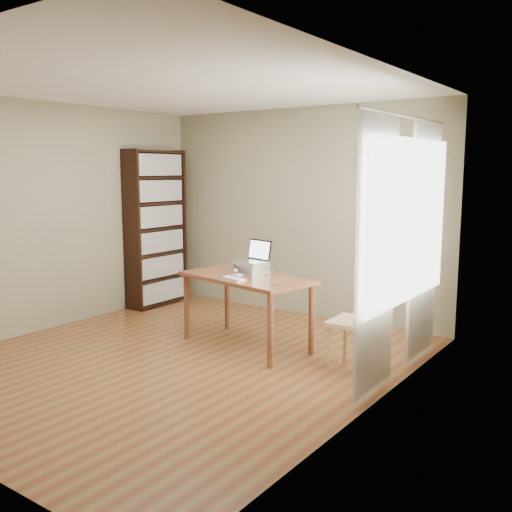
{
  "coord_description": "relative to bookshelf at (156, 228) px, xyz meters",
  "views": [
    {
      "loc": [
        3.73,
        -3.92,
        1.83
      ],
      "look_at": [
        0.43,
        0.71,
        0.97
      ],
      "focal_mm": 40.0,
      "sensor_mm": 36.0,
      "label": 1
    }
  ],
  "objects": [
    {
      "name": "desk",
      "position": [
        2.13,
        -0.82,
        -0.4
      ],
      "size": [
        1.51,
        0.95,
        0.75
      ],
      "rotation": [
        0.0,
        0.0,
        -0.19
      ],
      "color": "brown",
      "rests_on": "ground"
    },
    {
      "name": "curtains",
      "position": [
        3.75,
        -0.75,
        0.12
      ],
      "size": [
        0.03,
        1.9,
        2.25
      ],
      "color": "white",
      "rests_on": "ground"
    },
    {
      "name": "laptop_stand",
      "position": [
        2.13,
        -0.74,
        -0.22
      ],
      "size": [
        0.32,
        0.25,
        0.13
      ],
      "rotation": [
        0.0,
        0.0,
        -0.19
      ],
      "color": "silver",
      "rests_on": "desk"
    },
    {
      "name": "laptop",
      "position": [
        2.13,
        -0.69,
        -0.11
      ],
      "size": [
        0.35,
        0.32,
        0.23
      ],
      "rotation": [
        0.0,
        0.0,
        -0.19
      ],
      "color": "silver",
      "rests_on": "laptop_stand"
    },
    {
      "name": "chair",
      "position": [
        3.46,
        -0.86,
        -0.52
      ],
      "size": [
        0.46,
        0.46,
        0.98
      ],
      "rotation": [
        0.0,
        0.0,
        0.06
      ],
      "color": "tan",
      "rests_on": "ground"
    },
    {
      "name": "room",
      "position": [
        1.86,
        -1.54,
        0.25
      ],
      "size": [
        4.04,
        4.54,
        2.64
      ],
      "color": "brown",
      "rests_on": "ground"
    },
    {
      "name": "bookshelf",
      "position": [
        0.0,
        0.0,
        0.0
      ],
      "size": [
        0.3,
        0.9,
        2.1
      ],
      "color": "black",
      "rests_on": "ground"
    },
    {
      "name": "coaster",
      "position": [
        2.64,
        -1.04,
        -0.3
      ],
      "size": [
        0.09,
        0.09,
        0.01
      ],
      "primitive_type": "cylinder",
      "color": "brown",
      "rests_on": "desk"
    },
    {
      "name": "keyboard",
      "position": [
        2.12,
        -1.04,
        -0.29
      ],
      "size": [
        0.28,
        0.17,
        0.02
      ],
      "rotation": [
        0.0,
        0.0,
        -0.21
      ],
      "color": "silver",
      "rests_on": "desk"
    },
    {
      "name": "cat",
      "position": [
        2.13,
        -0.71,
        -0.24
      ],
      "size": [
        0.24,
        0.47,
        0.14
      ],
      "rotation": [
        0.0,
        0.0,
        -0.35
      ],
      "color": "#4B433B",
      "rests_on": "desk"
    }
  ]
}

